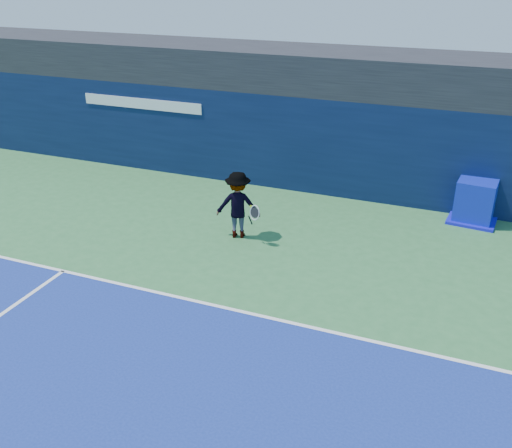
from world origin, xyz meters
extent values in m
plane|color=#316F3A|center=(0.00, 0.00, 0.00)|extent=(80.00, 80.00, 0.00)
cube|color=white|center=(0.00, 3.00, 0.01)|extent=(24.00, 0.10, 0.01)
cube|color=black|center=(0.00, 11.50, 3.60)|extent=(36.00, 3.00, 1.20)
cube|color=#091535|center=(0.00, 10.50, 1.50)|extent=(36.00, 1.00, 3.00)
cube|color=white|center=(-7.00, 9.99, 2.35)|extent=(4.50, 0.04, 0.35)
cube|color=#0B19A5|center=(3.89, 9.74, 0.61)|extent=(1.11, 1.11, 1.22)
cube|color=#110EC4|center=(3.89, 9.74, 0.04)|extent=(1.39, 1.39, 0.08)
imported|color=white|center=(-1.89, 6.32, 0.90)|extent=(1.32, 0.99, 1.81)
cylinder|color=black|center=(-1.44, 6.07, 0.65)|extent=(0.09, 0.16, 0.29)
torus|color=silver|center=(-1.30, 6.02, 0.90)|extent=(0.33, 0.19, 0.32)
cylinder|color=black|center=(-1.30, 6.02, 0.90)|extent=(0.28, 0.14, 0.27)
sphere|color=#C4F01A|center=(-1.46, 6.19, 0.98)|extent=(0.07, 0.07, 0.07)
camera|label=1|loc=(3.67, -6.27, 6.74)|focal=40.00mm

